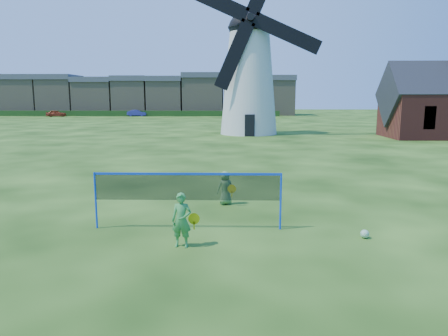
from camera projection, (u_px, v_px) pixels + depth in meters
name	position (u px, v px, depth m)	size (l,w,h in m)	color
ground	(217.00, 223.00, 11.83)	(220.00, 220.00, 0.00)	black
windmill	(249.00, 74.00, 39.19)	(12.74, 5.42, 16.82)	silver
badminton_net	(188.00, 188.00, 11.10)	(5.05, 0.05, 1.55)	blue
player_girl	(182.00, 220.00, 9.83)	(0.68, 0.38, 1.32)	#399042
player_boy	(225.00, 188.00, 13.77)	(0.68, 0.55, 1.13)	#5A8F45
play_ball	(365.00, 234.00, 10.52)	(0.22, 0.22, 0.22)	green
terraced_houses	(131.00, 95.00, 82.54)	(64.49, 8.40, 8.23)	gray
hedge	(113.00, 113.00, 77.25)	(62.00, 0.80, 1.00)	#193814
car_left	(56.00, 114.00, 74.57)	(1.38, 3.43, 1.17)	#99311B
car_right	(137.00, 113.00, 76.84)	(1.23, 3.53, 1.16)	navy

